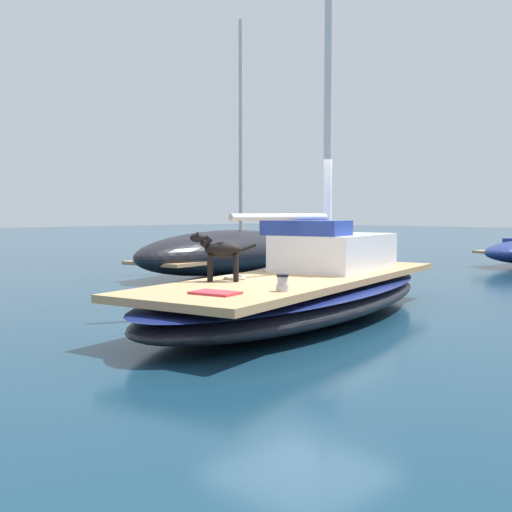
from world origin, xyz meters
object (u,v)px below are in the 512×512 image
at_px(dog_black, 220,251).
at_px(coiled_rope, 235,278).
at_px(deck_winch, 283,283).
at_px(sailboat_main, 301,296).
at_px(deck_towel, 215,293).
at_px(moored_boat_port_side, 227,251).

relative_size(dog_black, coiled_rope, 2.30).
bearing_deg(coiled_rope, dog_black, -79.84).
bearing_deg(coiled_rope, deck_winch, -21.00).
xyz_separation_m(sailboat_main, dog_black, (-0.28, -1.44, 0.75)).
height_order(sailboat_main, dog_black, dog_black).
bearing_deg(sailboat_main, deck_towel, -74.01).
bearing_deg(dog_black, deck_winch, -8.24).
bearing_deg(moored_boat_port_side, deck_towel, -43.76).
bearing_deg(dog_black, deck_towel, -44.57).
height_order(dog_black, deck_winch, dog_black).
distance_m(dog_black, deck_winch, 1.41).
height_order(sailboat_main, deck_towel, deck_towel).
xyz_separation_m(deck_winch, moored_boat_port_side, (-6.98, 5.55, -0.16)).
height_order(sailboat_main, deck_winch, deck_winch).
bearing_deg(deck_winch, deck_towel, -117.25).
xyz_separation_m(dog_black, coiled_rope, (-0.06, 0.35, -0.40)).
bearing_deg(deck_towel, deck_winch, 62.75).
distance_m(dog_black, coiled_rope, 0.53).
bearing_deg(deck_winch, moored_boat_port_side, 141.51).
xyz_separation_m(sailboat_main, coiled_rope, (-0.35, -1.09, 0.35)).
bearing_deg(deck_towel, sailboat_main, 105.99).
distance_m(coiled_rope, moored_boat_port_side, 7.47).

